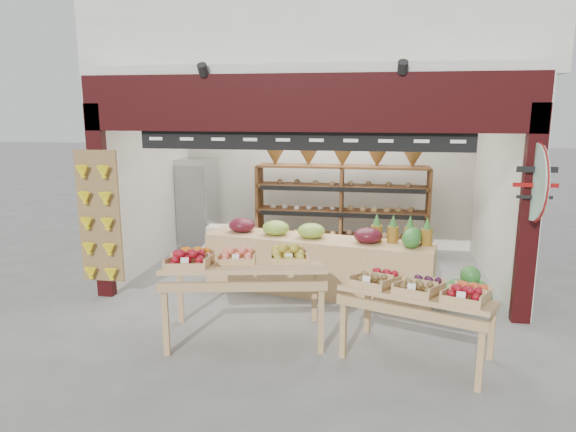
# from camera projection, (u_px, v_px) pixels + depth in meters

# --- Properties ---
(ground) EXTENTS (60.00, 60.00, 0.00)m
(ground) POSITION_uv_depth(u_px,v_px,m) (310.00, 282.00, 7.81)
(ground) COLOR slate
(ground) RESTS_ON ground
(shop_structure) EXTENTS (6.36, 5.12, 5.40)m
(shop_structure) POSITION_uv_depth(u_px,v_px,m) (324.00, 27.00, 8.57)
(shop_structure) COLOR silver
(shop_structure) RESTS_ON ground
(banana_board) EXTENTS (0.60, 0.15, 1.80)m
(banana_board) POSITION_uv_depth(u_px,v_px,m) (98.00, 220.00, 6.90)
(banana_board) COLOR olive
(banana_board) RESTS_ON ground
(gift_sign) EXTENTS (0.04, 0.93, 0.92)m
(gift_sign) POSITION_uv_depth(u_px,v_px,m) (535.00, 182.00, 5.90)
(gift_sign) COLOR #A0CAB4
(gift_sign) RESTS_ON ground
(back_shelving) EXTENTS (3.04, 0.50, 1.87)m
(back_shelving) POSITION_uv_depth(u_px,v_px,m) (342.00, 191.00, 9.05)
(back_shelving) COLOR brown
(back_shelving) RESTS_ON ground
(refrigerator) EXTENTS (0.67, 0.67, 1.67)m
(refrigerator) POSITION_uv_depth(u_px,v_px,m) (196.00, 203.00, 9.72)
(refrigerator) COLOR #B6B8BD
(refrigerator) RESTS_ON ground
(cardboard_stack) EXTENTS (1.01, 0.73, 0.69)m
(cardboard_stack) POSITION_uv_depth(u_px,v_px,m) (233.00, 251.00, 8.56)
(cardboard_stack) COLOR beige
(cardboard_stack) RESTS_ON ground
(mid_counter) EXTENTS (3.27, 1.17, 1.02)m
(mid_counter) POSITION_uv_depth(u_px,v_px,m) (317.00, 263.00, 7.26)
(mid_counter) COLOR #DAB270
(mid_counter) RESTS_ON ground
(display_table_left) EXTENTS (1.92, 1.31, 1.11)m
(display_table_left) POSITION_uv_depth(u_px,v_px,m) (235.00, 264.00, 5.82)
(display_table_left) COLOR #DAB270
(display_table_left) RESTS_ON ground
(display_table_right) EXTENTS (1.67, 1.28, 0.96)m
(display_table_right) POSITION_uv_depth(u_px,v_px,m) (420.00, 291.00, 5.26)
(display_table_right) COLOR #DAB270
(display_table_right) RESTS_ON ground
(watermelon_pile) EXTENTS (0.65, 0.65, 0.51)m
(watermelon_pile) POSITION_uv_depth(u_px,v_px,m) (467.00, 291.00, 6.92)
(watermelon_pile) COLOR #1B531B
(watermelon_pile) RESTS_ON ground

